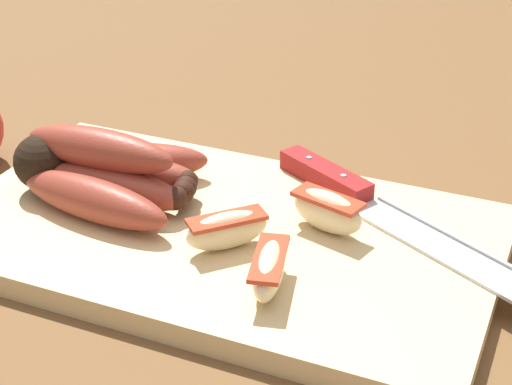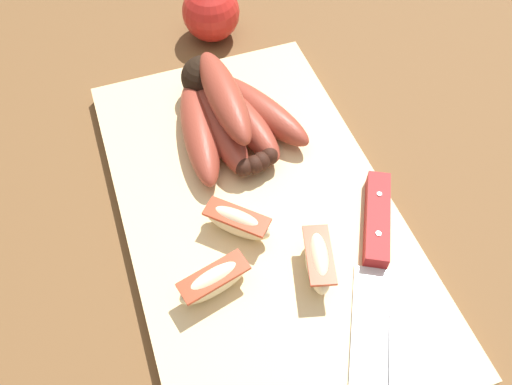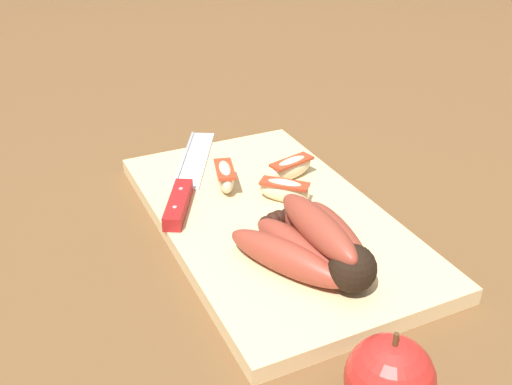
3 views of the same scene
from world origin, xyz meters
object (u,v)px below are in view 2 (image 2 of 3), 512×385
Objects in this scene: banana_bunch at (226,112)px; apple_wedge_far at (237,222)px; chefs_knife at (376,265)px; whole_apple at (211,12)px; apple_wedge_middle at (318,260)px; apple_wedge_near at (214,281)px.

banana_bunch is 2.67× the size of apple_wedge_far.
chefs_knife is 0.40m from whole_apple.
apple_wedge_far is at bearing 41.14° from apple_wedge_middle.
apple_wedge_middle reaches higher than apple_wedge_far.
whole_apple is at bearing -12.14° from apple_wedge_far.
apple_wedge_near is 0.09m from apple_wedge_middle.
whole_apple is at bearing 5.68° from chefs_knife.
apple_wedge_near is 0.38m from whole_apple.
apple_wedge_far reaches higher than chefs_knife.
banana_bunch reaches higher than apple_wedge_middle.
chefs_knife is 4.16× the size of apple_wedge_far.
whole_apple is (0.39, 0.04, 0.01)m from chefs_knife.
apple_wedge_near is at bearing 82.44° from apple_wedge_middle.
banana_bunch is at bearing 19.79° from chefs_knife.
apple_wedge_middle is (-0.20, -0.02, -0.01)m from banana_bunch.
apple_wedge_near is at bearing 159.54° from banana_bunch.
banana_bunch is 0.19m from whole_apple.
apple_wedge_middle is (-0.01, -0.09, 0.00)m from apple_wedge_near.
banana_bunch is at bearing -20.46° from apple_wedge_near.
apple_wedge_middle reaches higher than apple_wedge_near.
chefs_knife is 3.87× the size of apple_wedge_middle.
chefs_knife is 3.64× the size of apple_wedge_near.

